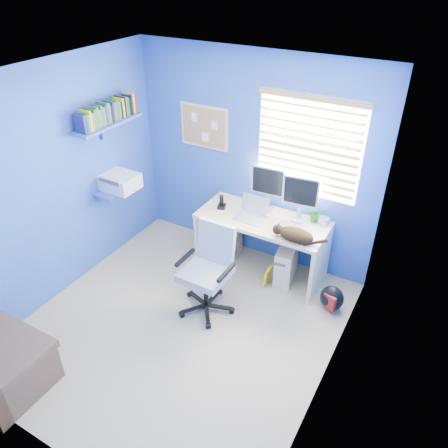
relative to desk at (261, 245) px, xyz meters
The scene contains 22 objects.
floor 1.35m from the desk, 104.00° to the right, with size 3.00×3.20×0.00m, color tan.
ceiling 2.49m from the desk, 104.00° to the right, with size 3.00×3.20×0.00m, color white.
wall_back 1.00m from the desk, 132.22° to the left, with size 3.00×0.01×2.50m, color blue.
wall_front 3.00m from the desk, 96.26° to the right, with size 3.00×0.01×2.50m, color blue.
wall_left 2.37m from the desk, 145.31° to the right, with size 0.01×3.20×2.50m, color blue.
wall_right 1.94m from the desk, 46.59° to the right, with size 0.01×3.20×2.50m, color blue.
desk is the anchor object (origin of this frame).
laptop 0.50m from the desk, 151.66° to the right, with size 0.33×0.26×0.22m, color silver.
monitor_left 0.68m from the desk, 102.64° to the left, with size 0.40×0.12×0.54m, color silver.
monitor_right 0.76m from the desk, 26.59° to the left, with size 0.40×0.12×0.54m, color silver.
phone 0.70m from the desk, behind, with size 0.09×0.11×0.17m, color black.
mug 0.71m from the desk, 23.53° to the left, with size 0.10×0.09×0.10m, color #146B15.
cd_spindle 0.79m from the desk, 20.82° to the left, with size 0.13×0.13×0.07m, color silver.
cat 0.69m from the desk, 24.79° to the right, with size 0.38×0.20×0.14m, color black.
tower_pc 0.36m from the desk, ahead, with size 0.19×0.44×0.45m, color beige.
drawer_boxes 0.58m from the desk, 169.78° to the left, with size 0.35×0.28×0.41m, color tan.
yellow_book 0.37m from the desk, 46.55° to the right, with size 0.03×0.17×0.24m, color yellow.
backpack 1.02m from the desk, 13.56° to the right, with size 0.26×0.20×0.30m, color black.
office_chair 0.88m from the desk, 103.93° to the right, with size 0.57×0.57×0.98m.
window_blinds 1.27m from the desk, 42.91° to the left, with size 1.15×0.05×1.10m.
corkboard 1.56m from the desk, 161.34° to the left, with size 0.64×0.02×0.52m.
wall_shelves 2.04m from the desk, 163.14° to the right, with size 0.42×0.90×1.05m.
Camera 1 is at (2.02, -2.63, 3.35)m, focal length 35.00 mm.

